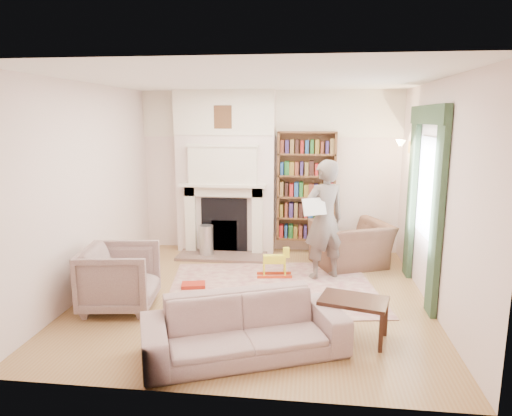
# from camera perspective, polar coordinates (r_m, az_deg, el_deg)

# --- Properties ---
(floor) EXTENTS (4.50, 4.50, 0.00)m
(floor) POSITION_cam_1_polar(r_m,az_deg,el_deg) (6.22, -0.28, -10.91)
(floor) COLOR olive
(floor) RESTS_ON ground
(ceiling) EXTENTS (4.50, 4.50, 0.00)m
(ceiling) POSITION_cam_1_polar(r_m,az_deg,el_deg) (5.77, -0.31, 15.77)
(ceiling) COLOR white
(ceiling) RESTS_ON wall_back
(wall_back) EXTENTS (4.50, 0.00, 4.50)m
(wall_back) POSITION_cam_1_polar(r_m,az_deg,el_deg) (8.05, 1.70, 4.52)
(wall_back) COLOR silver
(wall_back) RESTS_ON floor
(wall_front) EXTENTS (4.50, 0.00, 4.50)m
(wall_front) POSITION_cam_1_polar(r_m,az_deg,el_deg) (3.66, -4.68, -3.78)
(wall_front) COLOR silver
(wall_front) RESTS_ON floor
(wall_left) EXTENTS (0.00, 4.50, 4.50)m
(wall_left) POSITION_cam_1_polar(r_m,az_deg,el_deg) (6.51, -20.38, 2.19)
(wall_left) COLOR silver
(wall_left) RESTS_ON floor
(wall_right) EXTENTS (0.00, 4.50, 4.50)m
(wall_right) POSITION_cam_1_polar(r_m,az_deg,el_deg) (5.99, 21.60, 1.38)
(wall_right) COLOR silver
(wall_right) RESTS_ON floor
(fireplace) EXTENTS (1.70, 0.58, 2.80)m
(fireplace) POSITION_cam_1_polar(r_m,az_deg,el_deg) (7.96, -3.83, 4.32)
(fireplace) COLOR silver
(fireplace) RESTS_ON floor
(bookcase) EXTENTS (1.00, 0.24, 1.85)m
(bookcase) POSITION_cam_1_polar(r_m,az_deg,el_deg) (7.92, 6.30, 2.70)
(bookcase) COLOR brown
(bookcase) RESTS_ON floor
(window) EXTENTS (0.02, 0.90, 1.30)m
(window) POSITION_cam_1_polar(r_m,az_deg,el_deg) (6.36, 20.61, 2.44)
(window) COLOR silver
(window) RESTS_ON wall_right
(curtain_left) EXTENTS (0.07, 0.32, 2.40)m
(curtain_left) POSITION_cam_1_polar(r_m,az_deg,el_deg) (5.73, 21.71, -1.09)
(curtain_left) COLOR #2E442B
(curtain_left) RESTS_ON floor
(curtain_right) EXTENTS (0.07, 0.32, 2.40)m
(curtain_right) POSITION_cam_1_polar(r_m,az_deg,el_deg) (7.07, 18.88, 1.32)
(curtain_right) COLOR #2E442B
(curtain_right) RESTS_ON floor
(pelmet) EXTENTS (0.09, 1.70, 0.24)m
(pelmet) POSITION_cam_1_polar(r_m,az_deg,el_deg) (6.29, 20.80, 10.86)
(pelmet) COLOR #2E442B
(pelmet) RESTS_ON wall_right
(wall_sconce) EXTENTS (0.20, 0.24, 0.24)m
(wall_sconce) POSITION_cam_1_polar(r_m,az_deg,el_deg) (7.34, 17.28, 7.29)
(wall_sconce) COLOR gold
(wall_sconce) RESTS_ON wall_right
(rug) EXTENTS (3.14, 2.60, 0.01)m
(rug) POSITION_cam_1_polar(r_m,az_deg,el_deg) (6.47, 2.05, -9.96)
(rug) COLOR beige
(rug) RESTS_ON floor
(armchair_reading) EXTENTS (1.39, 1.32, 0.71)m
(armchair_reading) POSITION_cam_1_polar(r_m,az_deg,el_deg) (7.44, 11.76, -4.48)
(armchair_reading) COLOR #462B25
(armchair_reading) RESTS_ON floor
(armchair_left) EXTENTS (0.98, 0.96, 0.80)m
(armchair_left) POSITION_cam_1_polar(r_m,az_deg,el_deg) (5.95, -16.63, -8.33)
(armchair_left) COLOR #A19385
(armchair_left) RESTS_ON floor
(sofa) EXTENTS (2.16, 1.48, 0.59)m
(sofa) POSITION_cam_1_polar(r_m,az_deg,el_deg) (4.70, -1.46, -14.64)
(sofa) COLOR #AA9A8D
(sofa) RESTS_ON floor
(man_reading) EXTENTS (0.77, 0.68, 1.76)m
(man_reading) POSITION_cam_1_polar(r_m,az_deg,el_deg) (6.70, 8.52, -1.50)
(man_reading) COLOR #60554D
(man_reading) RESTS_ON floor
(newspaper) EXTENTS (0.36, 0.26, 0.24)m
(newspaper) POSITION_cam_1_polar(r_m,az_deg,el_deg) (6.45, 7.30, 0.16)
(newspaper) COLOR silver
(newspaper) RESTS_ON man_reading
(coffee_table) EXTENTS (0.80, 0.62, 0.45)m
(coffee_table) POSITION_cam_1_polar(r_m,az_deg,el_deg) (5.14, 12.01, -13.36)
(coffee_table) COLOR #371B13
(coffee_table) RESTS_ON floor
(paraffin_heater) EXTENTS (0.30, 0.30, 0.55)m
(paraffin_heater) POSITION_cam_1_polar(r_m,az_deg,el_deg) (7.82, -6.23, -4.14)
(paraffin_heater) COLOR #B2B5BA
(paraffin_heater) RESTS_ON floor
(rocking_horse) EXTENTS (0.54, 0.28, 0.45)m
(rocking_horse) POSITION_cam_1_polar(r_m,az_deg,el_deg) (6.83, 2.31, -6.83)
(rocking_horse) COLOR yellow
(rocking_horse) RESTS_ON rug
(board_game) EXTENTS (0.44, 0.44, 0.03)m
(board_game) POSITION_cam_1_polar(r_m,az_deg,el_deg) (6.00, -7.94, -11.61)
(board_game) COLOR #F0EB54
(board_game) RESTS_ON rug
(game_box_lid) EXTENTS (0.37, 0.29, 0.05)m
(game_box_lid) POSITION_cam_1_polar(r_m,az_deg,el_deg) (6.53, -7.83, -9.54)
(game_box_lid) COLOR #A72313
(game_box_lid) RESTS_ON rug
(comic_annuals) EXTENTS (0.62, 0.59, 0.02)m
(comic_annuals) POSITION_cam_1_polar(r_m,az_deg,el_deg) (5.91, 2.09, -11.91)
(comic_annuals) COLOR red
(comic_annuals) RESTS_ON rug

